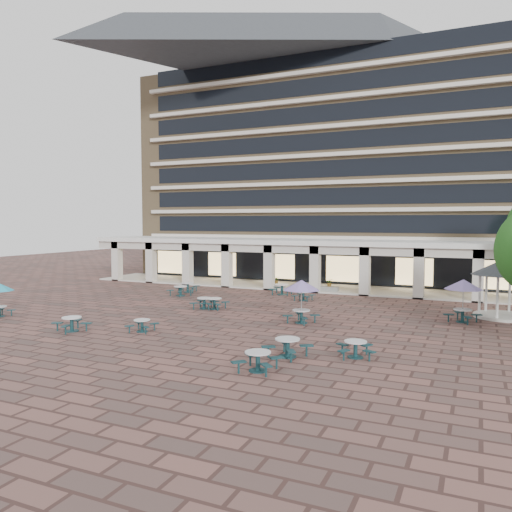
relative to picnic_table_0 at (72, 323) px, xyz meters
The scene contains 19 objects.
ground 9.40m from the picnic_table_0, 53.59° to the left, with size 120.00×120.00×0.00m, color brown.
apartment_building 35.62m from the picnic_table_0, 80.42° to the left, with size 40.00×15.50×25.20m.
retail_arcade 23.18m from the picnic_table_0, 76.00° to the left, with size 42.00×6.60×4.40m.
picnic_table_0 is the anchor object (origin of this frame).
picnic_table_1 3.91m from the picnic_table_0, 22.22° to the left, with size 1.65×1.65×0.67m.
picnic_table_2 12.69m from the picnic_table_0, ahead, with size 2.17×2.17×0.84m.
picnic_table_3 12.59m from the picnic_table_0, 11.42° to the right, with size 1.84×1.84×0.80m.
picnic_table_5 10.05m from the picnic_table_0, 67.78° to the left, with size 1.73×1.73×0.77m.
picnic_table_6 13.15m from the picnic_table_0, 33.94° to the left, with size 2.22×2.22×2.56m.
picnic_table_7 15.52m from the picnic_table_0, ahead, with size 1.99×1.99×0.75m.
picnic_table_8 13.67m from the picnic_table_0, 97.09° to the left, with size 2.10×2.10×0.80m.
picnic_table_9 9.69m from the picnic_table_0, 71.52° to the left, with size 1.86×1.86×0.76m.
picnic_table_10 17.38m from the picnic_table_0, 61.77° to the left, with size 1.64×1.64×0.70m.
picnic_table_11 22.75m from the picnic_table_0, 30.38° to the left, with size 2.22×2.22×2.57m.
picnic_table_12 15.72m from the picnic_table_0, 98.25° to the left, with size 2.12×2.12×0.81m.
picnic_table_13 18.43m from the picnic_table_0, 72.32° to the left, with size 2.07×2.07×0.87m.
gazebo 26.13m from the picnic_table_0, 32.87° to the left, with size 3.96×3.96×3.68m.
planter_left 20.83m from the picnic_table_0, 79.08° to the left, with size 1.50×0.68×1.17m.
planter_right 22.28m from the picnic_table_0, 66.66° to the left, with size 1.50×0.62×1.17m.
Camera 1 is at (14.81, -28.13, 6.06)m, focal length 35.00 mm.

